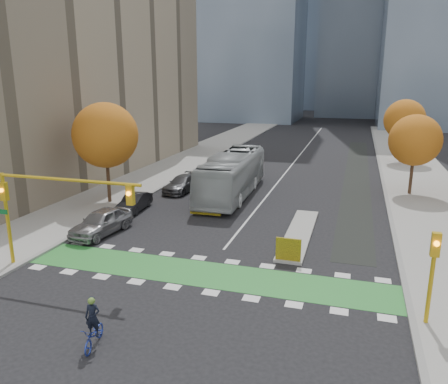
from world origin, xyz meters
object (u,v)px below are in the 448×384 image
Objects in this scene: tree_east_far at (405,120)px; traffic_signal_west at (45,198)px; hazard_board at (288,249)px; cyclist at (94,330)px; parked_car_c at (182,184)px; tree_west at (105,135)px; tree_east_near at (415,140)px; parked_car_b at (134,202)px; traffic_signal_east at (433,265)px; parked_car_a at (101,222)px; bus at (232,174)px.

tree_east_far is 43.61m from traffic_signal_west.
hazard_board is 0.18× the size of tree_east_far.
cyclist is 0.41× the size of parked_car_c.
tree_east_near is (24.00, 10.00, -0.75)m from tree_west.
traffic_signal_west reaches higher than hazard_board.
tree_east_near is at bearing 24.27° from parked_car_b.
tree_east_far is at bearing 60.08° from cyclist.
parked_car_b is 0.82× the size of parked_car_c.
tree_east_near reaches higher than traffic_signal_west.
parked_car_b is (-13.00, 6.47, -0.13)m from hazard_board.
tree_west is 1.08× the size of tree_east_far.
traffic_signal_east is at bearing 11.41° from cyclist.
traffic_signal_west is at bearing -131.52° from tree_east_near.
tree_east_far is 0.90× the size of traffic_signal_west.
traffic_signal_east is 0.83× the size of parked_car_a.
tree_west reaches higher than tree_east_near.
parked_car_b is at bearing -134.01° from bus.
tree_east_near is 1.73× the size of parked_car_b.
traffic_signal_west is 2.09× the size of parked_car_b.
cyclist is 0.50× the size of parked_car_b.
bus is at bearing 80.95° from cyclist.
tree_east_far is at bearing 51.06° from parked_car_c.
tree_east_near is 20.69m from parked_car_c.
cyclist is at bearing -116.55° from tree_east_near.
tree_east_far is at bearing 46.70° from tree_west.
bus is 9.09m from parked_car_b.
hazard_board is at bearing -104.12° from tree_east_far.
tree_east_far is 1.87× the size of traffic_signal_east.
tree_west reaches higher than parked_car_a.
tree_east_far is at bearing 88.21° from tree_east_near.
bus is at bearing 72.39° from parked_car_a.
parked_car_c is at bearing 75.12° from parked_car_b.
bus reaches higher than hazard_board.
parked_car_b is (-6.03, -6.69, -1.22)m from bus.
tree_east_far reaches higher than hazard_board.
tree_east_far is 46.33m from cyclist.
traffic_signal_east is at bearing -92.97° from tree_east_far.
tree_west reaches higher than hazard_board.
tree_east_near is at bearing 15.27° from bus.
parked_car_a reaches higher than parked_car_b.
parked_car_a is (-21.03, -32.71, -4.40)m from tree_east_far.
traffic_signal_west is at bearing -85.20° from parked_car_c.
traffic_signal_east is 0.30× the size of bus.
bus is at bearing -162.76° from tree_east_near.
hazard_board is 0.34× the size of traffic_signal_east.
parked_car_a is at bearing -88.37° from parked_car_c.
parked_car_a is at bearing -89.10° from parked_car_b.
parked_car_b is at bearing -151.65° from tree_east_near.
cyclist is (10.11, -17.80, -4.93)m from tree_west.
traffic_signal_west is at bearing -71.98° from tree_west.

